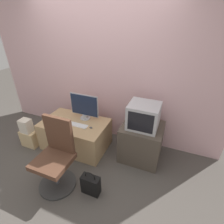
% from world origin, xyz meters
% --- Properties ---
extents(ground_plane, '(12.00, 12.00, 0.00)m').
position_xyz_m(ground_plane, '(0.00, 0.00, 0.00)').
color(ground_plane, '#4C4742').
extents(wall_back, '(4.40, 0.05, 2.60)m').
position_xyz_m(wall_back, '(0.00, 1.32, 1.30)').
color(wall_back, beige).
rests_on(wall_back, ground_plane).
extents(desk, '(1.14, 0.71, 0.52)m').
position_xyz_m(desk, '(-0.24, 0.72, 0.26)').
color(desk, tan).
rests_on(desk, ground_plane).
extents(side_stand, '(0.64, 0.59, 0.63)m').
position_xyz_m(side_stand, '(0.93, 0.89, 0.31)').
color(side_stand, '#4C4238').
rests_on(side_stand, ground_plane).
extents(main_monitor, '(0.53, 0.18, 0.47)m').
position_xyz_m(main_monitor, '(-0.12, 0.91, 0.75)').
color(main_monitor, '#B2B2B7').
rests_on(main_monitor, desk).
extents(keyboard, '(0.37, 0.11, 0.01)m').
position_xyz_m(keyboard, '(-0.14, 0.66, 0.52)').
color(keyboard, white).
rests_on(keyboard, desk).
extents(mouse, '(0.05, 0.03, 0.03)m').
position_xyz_m(mouse, '(0.12, 0.67, 0.53)').
color(mouse, '#4C4C51').
rests_on(mouse, desk).
extents(crt_tv, '(0.46, 0.41, 0.39)m').
position_xyz_m(crt_tv, '(0.93, 0.88, 0.82)').
color(crt_tv, '#B7B7BC').
rests_on(crt_tv, side_stand).
extents(office_chair, '(0.52, 0.52, 1.03)m').
position_xyz_m(office_chair, '(-0.03, -0.07, 0.45)').
color(office_chair, '#333333').
rests_on(office_chair, ground_plane).
extents(cardboard_box_lower, '(0.31, 0.17, 0.31)m').
position_xyz_m(cardboard_box_lower, '(-1.04, 0.40, 0.16)').
color(cardboard_box_lower, '#D1B27F').
rests_on(cardboard_box_lower, ground_plane).
extents(cardboard_box_upper, '(0.19, 0.16, 0.25)m').
position_xyz_m(cardboard_box_upper, '(-1.04, 0.40, 0.44)').
color(cardboard_box_upper, beige).
rests_on(cardboard_box_upper, cardboard_box_lower).
extents(handbag, '(0.25, 0.12, 0.38)m').
position_xyz_m(handbag, '(0.48, -0.06, 0.15)').
color(handbag, black).
rests_on(handbag, ground_plane).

